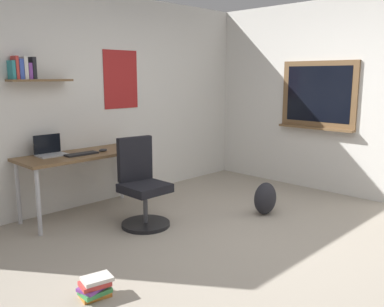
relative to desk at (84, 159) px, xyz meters
The scene contains 11 objects.
ground_plane 2.23m from the desk, 76.66° to the right, with size 5.20×5.20×0.00m, color #9E9384.
wall_back 0.89m from the desk, 38.10° to the left, with size 5.00×0.30×2.60m.
wall_right 3.64m from the desk, 34.82° to the right, with size 0.22×5.00×2.60m.
desk is the anchor object (origin of this frame).
office_chair 0.81m from the desk, 71.40° to the right, with size 0.52×0.52×0.95m.
laptop 0.39m from the desk, 156.55° to the left, with size 0.31×0.21×0.23m.
keyboard 0.13m from the desk, 134.62° to the right, with size 0.37×0.13×0.02m, color black.
computer_mouse 0.24m from the desk, 20.06° to the right, with size 0.10×0.06×0.03m, color #262628.
coffee_mug 0.65m from the desk, ahead, with size 0.08×0.08×0.09m, color #334CA5.
backpack 2.14m from the desk, 45.27° to the right, with size 0.32×0.22×0.38m, color #232328.
book_stack_on_floor 2.00m from the desk, 119.50° to the right, with size 0.26×0.20×0.15m.
Camera 1 is at (-2.92, -2.05, 1.60)m, focal length 38.54 mm.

